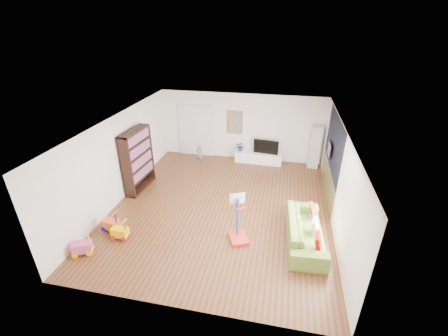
% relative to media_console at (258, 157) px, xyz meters
% --- Properties ---
extents(floor, '(6.50, 7.50, 0.00)m').
position_rel_media_console_xyz_m(floor, '(-0.79, -3.44, -0.22)').
color(floor, brown).
rests_on(floor, ground).
extents(ceiling, '(6.50, 7.50, 0.00)m').
position_rel_media_console_xyz_m(ceiling, '(-0.79, -3.44, 2.48)').
color(ceiling, white).
rests_on(ceiling, ground).
extents(wall_back, '(6.50, 0.00, 2.70)m').
position_rel_media_console_xyz_m(wall_back, '(-0.79, 0.31, 1.13)').
color(wall_back, white).
rests_on(wall_back, ground).
extents(wall_front, '(6.50, 0.00, 2.70)m').
position_rel_media_console_xyz_m(wall_front, '(-0.79, -7.19, 1.13)').
color(wall_front, silver).
rests_on(wall_front, ground).
extents(wall_left, '(0.00, 7.50, 2.70)m').
position_rel_media_console_xyz_m(wall_left, '(-4.04, -3.44, 1.13)').
color(wall_left, white).
rests_on(wall_left, ground).
extents(wall_right, '(0.00, 7.50, 2.70)m').
position_rel_media_console_xyz_m(wall_right, '(2.46, -3.44, 1.13)').
color(wall_right, silver).
rests_on(wall_right, ground).
extents(navy_accent, '(0.01, 3.20, 1.70)m').
position_rel_media_console_xyz_m(navy_accent, '(2.45, -2.04, 1.63)').
color(navy_accent, black).
rests_on(navy_accent, wall_right).
extents(olive_wainscot, '(0.01, 3.20, 1.00)m').
position_rel_media_console_xyz_m(olive_wainscot, '(2.45, -2.04, 0.28)').
color(olive_wainscot, brown).
rests_on(olive_wainscot, wall_right).
extents(doorway, '(1.45, 0.06, 2.10)m').
position_rel_media_console_xyz_m(doorway, '(-2.69, 0.27, 0.83)').
color(doorway, white).
rests_on(doorway, ground).
extents(painting_back, '(0.62, 0.06, 0.92)m').
position_rel_media_console_xyz_m(painting_back, '(-1.04, 0.27, 1.33)').
color(painting_back, gold).
rests_on(painting_back, wall_back).
extents(artwork_right, '(0.04, 0.56, 0.46)m').
position_rel_media_console_xyz_m(artwork_right, '(2.38, -1.84, 1.33)').
color(artwork_right, '#7F3F8C').
rests_on(artwork_right, wall_right).
extents(media_console, '(1.88, 0.52, 0.44)m').
position_rel_media_console_xyz_m(media_console, '(0.00, 0.00, 0.00)').
color(media_console, white).
rests_on(media_console, ground).
extents(tall_cabinet, '(0.40, 0.40, 1.68)m').
position_rel_media_console_xyz_m(tall_cabinet, '(2.13, 0.06, 0.62)').
color(tall_cabinet, silver).
rests_on(tall_cabinet, ground).
extents(bookshelf, '(0.46, 1.45, 2.08)m').
position_rel_media_console_xyz_m(bookshelf, '(-3.76, -2.85, 0.82)').
color(bookshelf, black).
rests_on(bookshelf, ground).
extents(sofa, '(1.04, 2.36, 0.67)m').
position_rel_media_console_xyz_m(sofa, '(1.69, -4.55, 0.12)').
color(sofa, olive).
rests_on(sofa, ground).
extents(basketball_hoop, '(0.65, 0.70, 1.33)m').
position_rel_media_console_xyz_m(basketball_hoop, '(-0.01, -4.90, 0.45)').
color(basketball_hoop, red).
rests_on(basketball_hoop, ground).
extents(ride_on_yellow, '(0.43, 0.27, 0.57)m').
position_rel_media_console_xyz_m(ride_on_yellow, '(-3.11, -5.44, 0.07)').
color(ride_on_yellow, '#FFCB00').
rests_on(ride_on_yellow, ground).
extents(ride_on_orange, '(0.49, 0.34, 0.61)m').
position_rel_media_console_xyz_m(ride_on_orange, '(-3.52, -5.19, 0.09)').
color(ride_on_orange, '#E25B22').
rests_on(ride_on_orange, ground).
extents(ride_on_pink, '(0.54, 0.45, 0.61)m').
position_rel_media_console_xyz_m(ride_on_pink, '(-3.72, -6.18, 0.09)').
color(ride_on_pink, '#E14995').
rests_on(ride_on_pink, ground).
extents(child, '(0.32, 0.24, 0.78)m').
position_rel_media_console_xyz_m(child, '(-2.33, -0.51, 0.17)').
color(child, slate).
rests_on(child, ground).
extents(tv, '(1.00, 0.25, 0.57)m').
position_rel_media_console_xyz_m(tv, '(0.29, 0.05, 0.50)').
color(tv, black).
rests_on(tv, media_console).
extents(vase_plant, '(0.37, 0.33, 0.40)m').
position_rel_media_console_xyz_m(vase_plant, '(-0.74, 0.01, 0.42)').
color(vase_plant, navy).
rests_on(vase_plant, media_console).
extents(pillow_left, '(0.15, 0.40, 0.39)m').
position_rel_media_console_xyz_m(pillow_left, '(1.94, -5.19, 0.31)').
color(pillow_left, '#A80800').
rests_on(pillow_left, sofa).
extents(pillow_center, '(0.16, 0.38, 0.36)m').
position_rel_media_console_xyz_m(pillow_center, '(1.90, -4.57, 0.31)').
color(pillow_center, silver).
rests_on(pillow_center, sofa).
extents(pillow_right, '(0.16, 0.38, 0.37)m').
position_rel_media_console_xyz_m(pillow_right, '(1.89, -3.89, 0.31)').
color(pillow_right, '#B83024').
rests_on(pillow_right, sofa).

